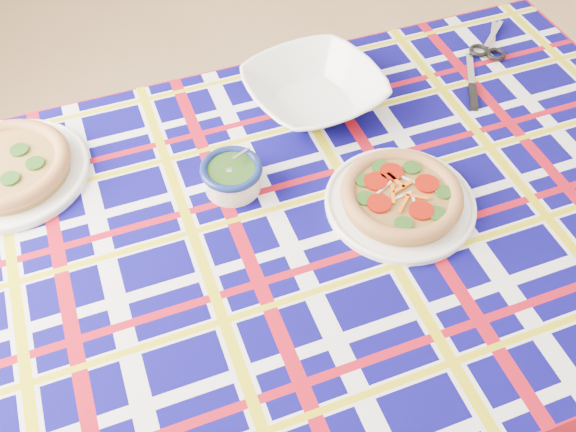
{
  "coord_description": "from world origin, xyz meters",
  "views": [
    {
      "loc": [
        -0.51,
        -1.41,
        1.83
      ],
      "look_at": [
        -0.47,
        -0.58,
        0.83
      ],
      "focal_mm": 40.0,
      "sensor_mm": 36.0,
      "label": 1
    }
  ],
  "objects_px": {
    "main_focaccia_plate": "(401,195)",
    "pesto_bowl": "(232,175)",
    "dining_table": "(320,241)",
    "serving_bowl": "(314,91)"
  },
  "relations": [
    {
      "from": "dining_table",
      "to": "pesto_bowl",
      "type": "height_order",
      "value": "pesto_bowl"
    },
    {
      "from": "dining_table",
      "to": "main_focaccia_plate",
      "type": "height_order",
      "value": "main_focaccia_plate"
    },
    {
      "from": "main_focaccia_plate",
      "to": "pesto_bowl",
      "type": "height_order",
      "value": "pesto_bowl"
    },
    {
      "from": "main_focaccia_plate",
      "to": "serving_bowl",
      "type": "relative_size",
      "value": 1.03
    },
    {
      "from": "main_focaccia_plate",
      "to": "pesto_bowl",
      "type": "distance_m",
      "value": 0.36
    },
    {
      "from": "dining_table",
      "to": "main_focaccia_plate",
      "type": "relative_size",
      "value": 6.03
    },
    {
      "from": "dining_table",
      "to": "pesto_bowl",
      "type": "relative_size",
      "value": 14.85
    },
    {
      "from": "dining_table",
      "to": "serving_bowl",
      "type": "height_order",
      "value": "serving_bowl"
    },
    {
      "from": "main_focaccia_plate",
      "to": "pesto_bowl",
      "type": "relative_size",
      "value": 2.46
    },
    {
      "from": "pesto_bowl",
      "to": "serving_bowl",
      "type": "xyz_separation_m",
      "value": [
        0.19,
        0.27,
        -0.0
      ]
    }
  ]
}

